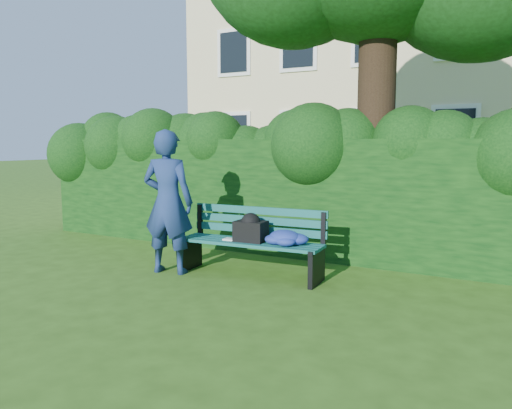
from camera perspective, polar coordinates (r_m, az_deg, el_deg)
The scene contains 5 objects.
ground at distance 6.17m, azimuth -2.71°, elevation -9.40°, with size 80.00×80.00×0.00m, color #325416.
apartment_building at distance 19.74m, azimuth 20.19°, elevation 19.15°, with size 16.00×8.08×12.00m.
hedge at distance 7.93m, azimuth 5.57°, elevation 0.91°, with size 10.00×1.00×1.80m.
park_bench at distance 6.52m, azimuth 0.40°, elevation -3.91°, with size 1.96×0.67×0.89m.
man_reading at distance 6.76m, azimuth -10.03°, elevation 0.27°, with size 0.70×0.46×1.92m, color navy.
Camera 1 is at (3.10, -5.04, 1.76)m, focal length 35.00 mm.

